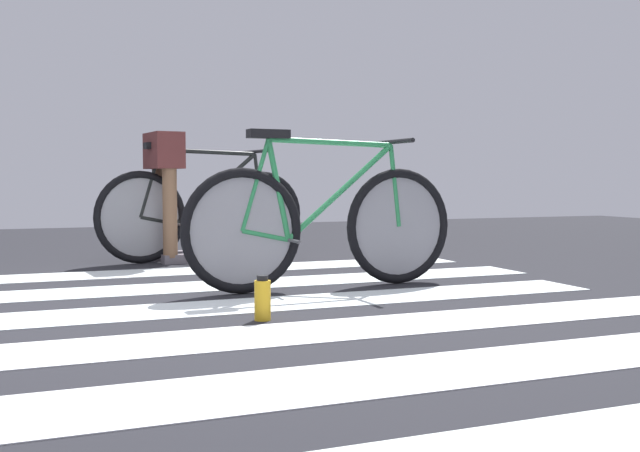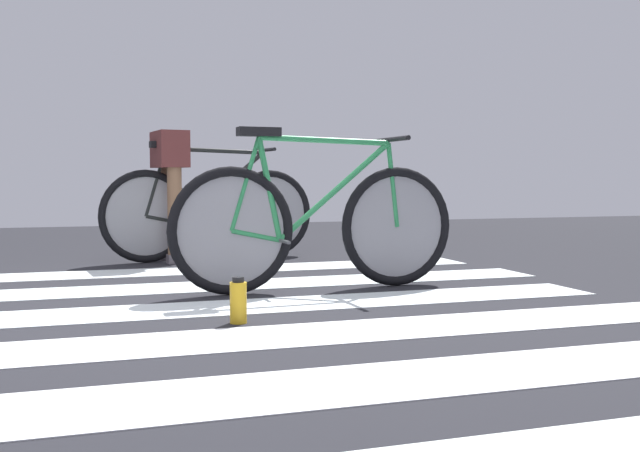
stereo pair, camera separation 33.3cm
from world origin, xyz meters
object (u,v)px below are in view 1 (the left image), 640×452
Objects in this scene: bicycle_1_of_2 at (323,224)px; cyclist_2_of_2 at (165,179)px; bicycle_2_of_2 at (203,212)px; water_bottle at (263,299)px.

bicycle_1_of_2 is 1.89m from cyclist_2_of_2.
bicycle_1_of_2 and bicycle_2_of_2 have the same top height.
bicycle_2_of_2 reaches higher than water_bottle.
bicycle_2_of_2 is at bearing 83.11° from water_bottle.
bicycle_1_of_2 is at bearing 52.38° from water_bottle.
bicycle_1_of_2 reaches higher than water_bottle.
cyclist_2_of_2 is at bearing 89.81° from water_bottle.
water_bottle is (-0.32, -2.62, -0.29)m from bicycle_2_of_2.
water_bottle is at bearing -103.71° from bicycle_2_of_2.
cyclist_2_of_2 is 4.84× the size of water_bottle.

